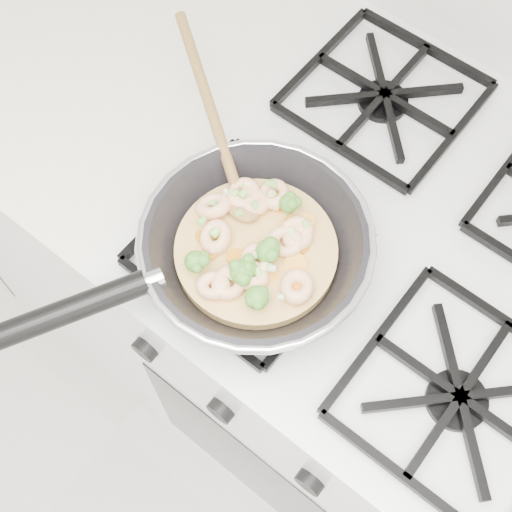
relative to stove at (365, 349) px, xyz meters
The scene contains 3 objects.
stove is the anchor object (origin of this frame).
counter_left 0.80m from the stove, behind, with size 1.00×0.60×0.90m.
skillet 0.54m from the stove, 129.76° to the right, with size 0.41×0.47×0.09m.
Camera 1 is at (0.10, 1.25, 1.67)m, focal length 48.35 mm.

